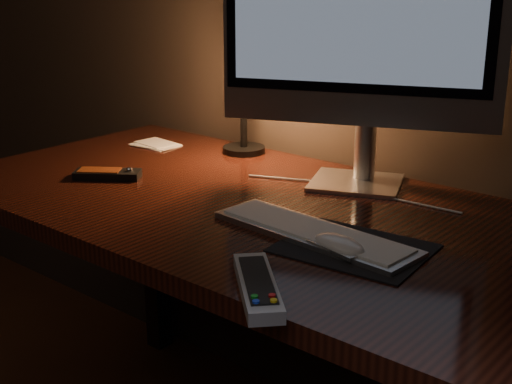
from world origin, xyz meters
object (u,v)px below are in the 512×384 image
Objects in this scene: desk at (293,254)px; keyboard at (314,233)px; media_remote at (107,174)px; tv_remote at (258,286)px; monitor at (362,14)px; mouse at (339,247)px; desk_lamp at (242,58)px.

keyboard is (0.16, -0.15, 0.14)m from desk.
media_remote is (-0.44, -0.16, 0.14)m from desk.
tv_remote reaches higher than keyboard.
tv_remote reaches higher than desk.
monitor is 0.51m from keyboard.
keyboard reaches higher than desk.
desk_lamp reaches higher than mouse.
desk_lamp is at bearing 175.40° from tv_remote.
monitor is 1.70× the size of desk_lamp.
monitor is at bearing 13.85° from desk_lamp.
media_remote reaches higher than mouse.
monitor reaches higher than desk.
tv_remote is at bearing -70.07° from keyboard.
mouse reaches higher than keyboard.
tv_remote is at bearing -60.08° from desk.
media_remote is (-0.49, -0.33, -0.38)m from monitor.
mouse is (0.08, -0.04, 0.00)m from keyboard.
mouse is (0.24, -0.19, 0.14)m from desk.
mouse is at bearing -84.20° from monitor.
media_remote is at bearing -175.26° from keyboard.
desk_lamp is (-0.37, 0.03, -0.13)m from monitor.
media_remote is at bearing -90.65° from desk_lamp.
monitor is at bearing -1.71° from media_remote.
media_remote is at bearing -157.19° from tv_remote.
keyboard is 0.09m from mouse.
desk is 0.34m from mouse.
mouse is 0.68m from media_remote.
keyboard is (0.12, -0.32, -0.38)m from monitor.
mouse is (0.20, -0.36, -0.38)m from monitor.
tv_remote is at bearing -29.60° from desk_lamp.
desk is 2.44× the size of monitor.
mouse reaches higher than desk.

